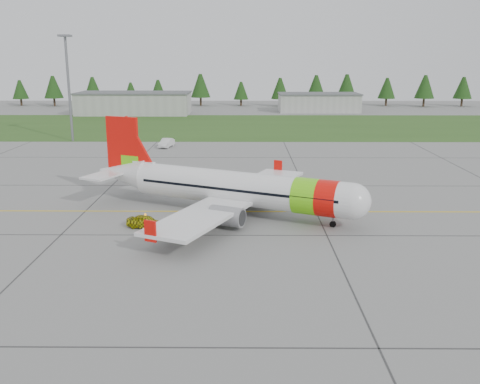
{
  "coord_description": "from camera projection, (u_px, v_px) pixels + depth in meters",
  "views": [
    {
      "loc": [
        2.25,
        -47.54,
        16.21
      ],
      "look_at": [
        1.82,
        3.82,
        3.23
      ],
      "focal_mm": 40.0,
      "sensor_mm": 36.0,
      "label": 1
    }
  ],
  "objects": [
    {
      "name": "floodlight_mast",
      "position": [
        69.0,
        90.0,
        104.12
      ],
      "size": [
        0.5,
        0.5,
        20.0
      ],
      "primitive_type": "cylinder",
      "color": "slate",
      "rests_on": "ground"
    },
    {
      "name": "hangar_west",
      "position": [
        134.0,
        104.0,
        156.23
      ],
      "size": [
        32.0,
        14.0,
        6.0
      ],
      "primitive_type": "cube",
      "color": "#A8A8A3",
      "rests_on": "ground"
    },
    {
      "name": "treeline",
      "position": [
        238.0,
        91.0,
        182.65
      ],
      "size": [
        160.0,
        8.0,
        10.0
      ],
      "primitive_type": null,
      "color": "#1C3F14",
      "rests_on": "ground"
    },
    {
      "name": "follow_me_car",
      "position": [
        145.0,
        209.0,
        51.75
      ],
      "size": [
        1.7,
        1.85,
        3.78
      ],
      "primitive_type": "imported",
      "rotation": [
        0.0,
        0.0,
        1.25
      ],
      "color": "#EEEB0D",
      "rests_on": "ground"
    },
    {
      "name": "hangar_east",
      "position": [
        319.0,
        103.0,
        163.65
      ],
      "size": [
        24.0,
        12.0,
        5.2
      ],
      "primitive_type": "cube",
      "color": "#A8A8A3",
      "rests_on": "ground"
    },
    {
      "name": "grass_strip",
      "position": [
        235.0,
        126.0,
        129.58
      ],
      "size": [
        320.0,
        50.0,
        0.03
      ],
      "primitive_type": "cube",
      "color": "#30561E",
      "rests_on": "ground"
    },
    {
      "name": "service_van",
      "position": [
        166.0,
        134.0,
        98.68
      ],
      "size": [
        1.99,
        1.92,
        4.86
      ],
      "primitive_type": "imported",
      "rotation": [
        0.0,
        0.0,
        -0.21
      ],
      "color": "silver",
      "rests_on": "ground"
    },
    {
      "name": "ground",
      "position": [
        220.0,
        235.0,
        50.08
      ],
      "size": [
        320.0,
        320.0,
        0.0
      ],
      "primitive_type": "plane",
      "color": "gray",
      "rests_on": "ground"
    },
    {
      "name": "aircraft",
      "position": [
        234.0,
        188.0,
        56.32
      ],
      "size": [
        30.23,
        28.69,
        9.69
      ],
      "rotation": [
        0.0,
        0.0,
        -0.43
      ],
      "color": "white",
      "rests_on": "ground"
    },
    {
      "name": "taxi_guideline",
      "position": [
        223.0,
        211.0,
        57.84
      ],
      "size": [
        120.0,
        0.25,
        0.02
      ],
      "primitive_type": "cube",
      "color": "gold",
      "rests_on": "ground"
    }
  ]
}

